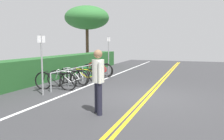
# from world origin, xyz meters

# --- Properties ---
(ground_plane) EXTENTS (34.63, 10.47, 0.05)m
(ground_plane) POSITION_xyz_m (0.00, 0.00, -0.03)
(ground_plane) COLOR #353538
(centre_line_yellow_inner) EXTENTS (31.17, 0.10, 0.00)m
(centre_line_yellow_inner) POSITION_xyz_m (0.00, -0.08, 0.00)
(centre_line_yellow_inner) COLOR gold
(centre_line_yellow_inner) RESTS_ON ground_plane
(centre_line_yellow_outer) EXTENTS (31.17, 0.10, 0.00)m
(centre_line_yellow_outer) POSITION_xyz_m (0.00, 0.08, 0.00)
(centre_line_yellow_outer) COLOR gold
(centre_line_yellow_outer) RESTS_ON ground_plane
(bike_lane_stripe_white) EXTENTS (31.17, 0.12, 0.00)m
(bike_lane_stripe_white) POSITION_xyz_m (0.00, 2.86, 0.00)
(bike_lane_stripe_white) COLOR white
(bike_lane_stripe_white) RESTS_ON ground_plane
(bike_rack) EXTENTS (5.38, 0.05, 0.75)m
(bike_rack) POSITION_xyz_m (2.29, 3.60, 0.56)
(bike_rack) COLOR #9EA0A5
(bike_rack) RESTS_ON ground_plane
(bicycle_0) EXTENTS (0.46, 1.82, 0.76)m
(bicycle_0) POSITION_xyz_m (0.07, 3.69, 0.36)
(bicycle_0) COLOR black
(bicycle_0) RESTS_ON ground_plane
(bicycle_1) EXTENTS (0.67, 1.67, 0.76)m
(bicycle_1) POSITION_xyz_m (0.85, 3.58, 0.36)
(bicycle_1) COLOR black
(bicycle_1) RESTS_ON ground_plane
(bicycle_2) EXTENTS (0.54, 1.76, 0.75)m
(bicycle_2) POSITION_xyz_m (1.54, 3.66, 0.35)
(bicycle_2) COLOR black
(bicycle_2) RESTS_ON ground_plane
(bicycle_3) EXTENTS (0.65, 1.69, 0.69)m
(bicycle_3) POSITION_xyz_m (2.30, 3.51, 0.32)
(bicycle_3) COLOR black
(bicycle_3) RESTS_ON ground_plane
(bicycle_4) EXTENTS (0.56, 1.73, 0.70)m
(bicycle_4) POSITION_xyz_m (2.98, 3.68, 0.33)
(bicycle_4) COLOR black
(bicycle_4) RESTS_ON ground_plane
(bicycle_5) EXTENTS (0.48, 1.75, 0.78)m
(bicycle_5) POSITION_xyz_m (3.78, 3.47, 0.37)
(bicycle_5) COLOR black
(bicycle_5) RESTS_ON ground_plane
(bicycle_6) EXTENTS (0.62, 1.80, 0.78)m
(bicycle_6) POSITION_xyz_m (4.51, 3.66, 0.37)
(bicycle_6) COLOR black
(bicycle_6) RESTS_ON ground_plane
(pedestrian) EXTENTS (0.41, 0.32, 1.70)m
(pedestrian) POSITION_xyz_m (-2.30, 0.81, 0.98)
(pedestrian) COLOR #1E1E2D
(pedestrian) RESTS_ON ground_plane
(sign_post_near) EXTENTS (0.36, 0.09, 2.18)m
(sign_post_near) POSITION_xyz_m (-0.93, 3.57, 1.32)
(sign_post_near) COLOR gray
(sign_post_near) RESTS_ON ground_plane
(sign_post_far) EXTENTS (0.36, 0.08, 2.26)m
(sign_post_far) POSITION_xyz_m (5.38, 3.41, 1.36)
(sign_post_far) COLOR gray
(sign_post_far) RESTS_ON ground_plane
(hedge_backdrop) EXTENTS (14.33, 1.09, 1.15)m
(hedge_backdrop) POSITION_xyz_m (3.79, 5.57, 0.57)
(hedge_backdrop) COLOR #235626
(hedge_backdrop) RESTS_ON ground_plane
(tree_mid) EXTENTS (3.54, 3.54, 4.79)m
(tree_mid) POSITION_xyz_m (9.40, 6.76, 3.84)
(tree_mid) COLOR #473323
(tree_mid) RESTS_ON ground_plane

